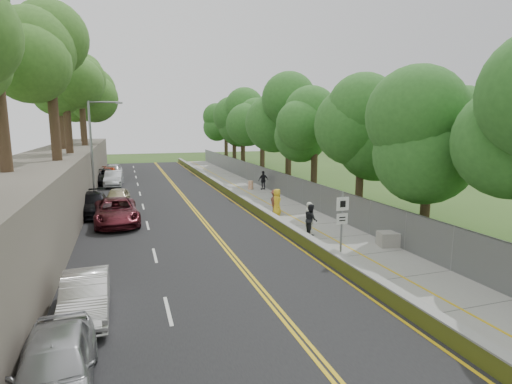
# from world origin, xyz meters

# --- Properties ---
(ground) EXTENTS (140.00, 140.00, 0.00)m
(ground) POSITION_xyz_m (0.00, 0.00, 0.00)
(ground) COLOR #33511E
(ground) RESTS_ON ground
(road) EXTENTS (11.20, 66.00, 0.04)m
(road) POSITION_xyz_m (-5.40, 15.00, 0.02)
(road) COLOR black
(road) RESTS_ON ground
(sidewalk) EXTENTS (4.20, 66.00, 0.05)m
(sidewalk) POSITION_xyz_m (2.55, 15.00, 0.03)
(sidewalk) COLOR gray
(sidewalk) RESTS_ON ground
(jersey_barrier) EXTENTS (0.42, 66.00, 0.60)m
(jersey_barrier) POSITION_xyz_m (0.25, 15.00, 0.30)
(jersey_barrier) COLOR #BCD626
(jersey_barrier) RESTS_ON ground
(rock_embankment) EXTENTS (5.00, 66.00, 4.00)m
(rock_embankment) POSITION_xyz_m (-13.50, 15.00, 2.00)
(rock_embankment) COLOR #595147
(rock_embankment) RESTS_ON ground
(chainlink_fence) EXTENTS (0.04, 66.00, 2.00)m
(chainlink_fence) POSITION_xyz_m (4.65, 15.00, 1.00)
(chainlink_fence) COLOR slate
(chainlink_fence) RESTS_ON ground
(trees_embankment) EXTENTS (6.40, 66.00, 13.00)m
(trees_embankment) POSITION_xyz_m (-13.00, 15.00, 10.50)
(trees_embankment) COLOR #47812D
(trees_embankment) RESTS_ON rock_embankment
(trees_fenceside) EXTENTS (7.00, 66.00, 14.00)m
(trees_fenceside) POSITION_xyz_m (7.00, 15.00, 7.00)
(trees_fenceside) COLOR #35762A
(trees_fenceside) RESTS_ON ground
(streetlight) EXTENTS (2.52, 0.22, 8.00)m
(streetlight) POSITION_xyz_m (-10.46, 14.00, 4.64)
(streetlight) COLOR gray
(streetlight) RESTS_ON ground
(signpost) EXTENTS (0.62, 0.09, 3.10)m
(signpost) POSITION_xyz_m (1.05, -3.02, 1.96)
(signpost) COLOR gray
(signpost) RESTS_ON sidewalk
(construction_barrel) EXTENTS (0.49, 0.49, 0.81)m
(construction_barrel) POSITION_xyz_m (3.00, 17.24, 0.46)
(construction_barrel) COLOR orange
(construction_barrel) RESTS_ON sidewalk
(concrete_block) EXTENTS (1.24, 1.04, 0.73)m
(concrete_block) POSITION_xyz_m (4.30, -2.22, 0.41)
(concrete_block) COLOR gray
(concrete_block) RESTS_ON sidewalk
(car_0) EXTENTS (1.95, 4.41, 1.47)m
(car_0) POSITION_xyz_m (-10.06, -9.52, 0.78)
(car_0) COLOR #A6A7AA
(car_0) RESTS_ON road
(car_1) EXTENTS (1.51, 4.10, 1.34)m
(car_1) POSITION_xyz_m (-9.76, -5.48, 0.71)
(car_1) COLOR silver
(car_1) RESTS_ON road
(car_2) EXTENTS (2.90, 5.77, 1.57)m
(car_2) POSITION_xyz_m (-9.00, 7.05, 0.82)
(car_2) COLOR #581922
(car_2) RESTS_ON road
(car_3) EXTENTS (2.31, 5.25, 1.50)m
(car_3) POSITION_xyz_m (-10.60, 10.32, 0.79)
(car_3) COLOR black
(car_3) RESTS_ON road
(car_4) EXTENTS (2.03, 4.31, 1.42)m
(car_4) POSITION_xyz_m (-9.00, 12.30, 0.75)
(car_4) COLOR #BFAF89
(car_4) RESTS_ON road
(car_5) EXTENTS (1.86, 4.74, 1.54)m
(car_5) POSITION_xyz_m (-9.49, 23.39, 0.81)
(car_5) COLOR silver
(car_5) RESTS_ON road
(car_6) EXTENTS (2.63, 5.47, 1.50)m
(car_6) POSITION_xyz_m (-10.57, 25.78, 0.79)
(car_6) COLOR black
(car_6) RESTS_ON road
(car_7) EXTENTS (1.95, 4.66, 1.35)m
(car_7) POSITION_xyz_m (-10.09, 28.67, 0.71)
(car_7) COLOR #9E2C0B
(car_7) RESTS_ON road
(car_8) EXTENTS (2.35, 4.87, 1.60)m
(car_8) POSITION_xyz_m (-9.75, 30.49, 0.84)
(car_8) COLOR silver
(car_8) RESTS_ON road
(painter_0) EXTENTS (0.84, 1.02, 1.81)m
(painter_0) POSITION_xyz_m (1.42, 6.21, 0.95)
(painter_0) COLOR yellow
(painter_0) RESTS_ON sidewalk
(painter_1) EXTENTS (0.62, 0.77, 1.84)m
(painter_1) POSITION_xyz_m (1.45, 1.20, 0.97)
(painter_1) COLOR white
(painter_1) RESTS_ON sidewalk
(painter_2) EXTENTS (0.79, 0.95, 1.75)m
(painter_2) POSITION_xyz_m (1.45, 1.00, 0.92)
(painter_2) COLOR black
(painter_2) RESTS_ON sidewalk
(painter_3) EXTENTS (0.71, 1.13, 1.68)m
(painter_3) POSITION_xyz_m (1.45, 6.68, 0.89)
(painter_3) COLOR brown
(painter_3) RESTS_ON sidewalk
(person_far) EXTENTS (1.11, 0.62, 1.79)m
(person_far) POSITION_xyz_m (4.08, 16.66, 0.94)
(person_far) COLOR black
(person_far) RESTS_ON sidewalk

